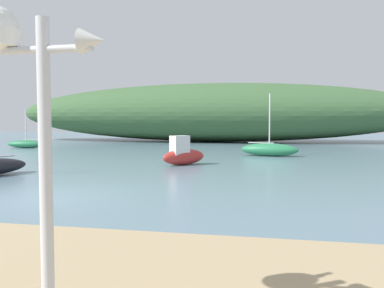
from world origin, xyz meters
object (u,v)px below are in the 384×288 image
at_px(sailboat_centre_water, 26,144).
at_px(sailboat_far_left, 269,149).
at_px(mast_structure, 14,68).
at_px(motorboat_far_right, 183,154).

bearing_deg(sailboat_centre_water, sailboat_far_left, -10.65).
height_order(mast_structure, sailboat_centre_water, mast_structure).
height_order(mast_structure, sailboat_far_left, sailboat_far_left).
distance_m(mast_structure, sailboat_far_left, 22.04).
bearing_deg(sailboat_far_left, motorboat_far_right, -125.46).
distance_m(sailboat_far_left, sailboat_centre_water, 19.52).
distance_m(sailboat_far_left, motorboat_far_right, 7.22).
xyz_separation_m(mast_structure, motorboat_far_right, (-1.97, 15.93, -2.15)).
xyz_separation_m(sailboat_far_left, sailboat_centre_water, (-19.18, 3.61, -0.08)).
bearing_deg(motorboat_far_right, sailboat_centre_water, 147.68).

